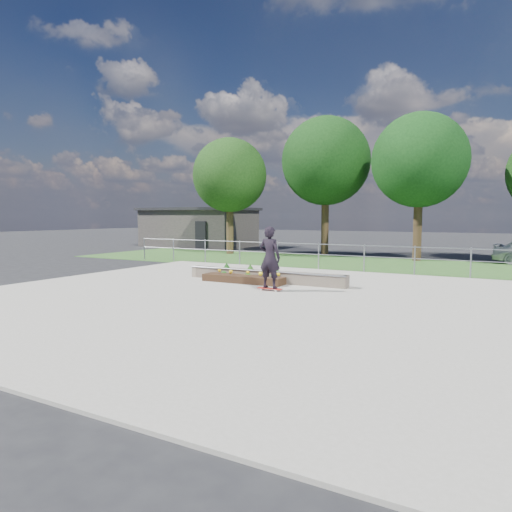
# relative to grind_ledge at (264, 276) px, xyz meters

# --- Properties ---
(ground) EXTENTS (120.00, 120.00, 0.00)m
(ground) POSITION_rel_grind_ledge_xyz_m (0.26, -2.94, -0.26)
(ground) COLOR black
(ground) RESTS_ON ground
(grass_verge) EXTENTS (30.00, 8.00, 0.02)m
(grass_verge) POSITION_rel_grind_ledge_xyz_m (0.26, 8.06, -0.25)
(grass_verge) COLOR #2A4F1F
(grass_verge) RESTS_ON ground
(concrete_slab) EXTENTS (15.00, 15.00, 0.06)m
(concrete_slab) POSITION_rel_grind_ledge_xyz_m (0.26, -2.94, -0.23)
(concrete_slab) COLOR gray
(concrete_slab) RESTS_ON ground
(fence) EXTENTS (20.06, 0.06, 1.20)m
(fence) POSITION_rel_grind_ledge_xyz_m (0.26, 4.56, 0.51)
(fence) COLOR gray
(fence) RESTS_ON ground
(building) EXTENTS (8.40, 5.40, 3.00)m
(building) POSITION_rel_grind_ledge_xyz_m (-13.74, 15.06, 1.25)
(building) COLOR #312F2C
(building) RESTS_ON ground
(tree_far_left) EXTENTS (4.55, 4.55, 7.15)m
(tree_far_left) POSITION_rel_grind_ledge_xyz_m (-7.74, 10.06, 4.59)
(tree_far_left) COLOR #372716
(tree_far_left) RESTS_ON ground
(tree_mid_left) EXTENTS (5.25, 5.25, 8.25)m
(tree_mid_left) POSITION_rel_grind_ledge_xyz_m (-2.24, 12.06, 5.34)
(tree_mid_left) COLOR #322014
(tree_mid_left) RESTS_ON ground
(tree_mid_right) EXTENTS (4.90, 4.90, 7.70)m
(tree_mid_right) POSITION_rel_grind_ledge_xyz_m (3.26, 11.06, 4.97)
(tree_mid_right) COLOR #301F13
(tree_mid_right) RESTS_ON ground
(grind_ledge) EXTENTS (6.00, 0.44, 0.43)m
(grind_ledge) POSITION_rel_grind_ledge_xyz_m (0.00, 0.00, 0.00)
(grind_ledge) COLOR brown
(grind_ledge) RESTS_ON concrete_slab
(planter_bed) EXTENTS (3.00, 1.20, 0.61)m
(planter_bed) POSITION_rel_grind_ledge_xyz_m (-0.56, -0.22, -0.02)
(planter_bed) COLOR black
(planter_bed) RESTS_ON concrete_slab
(skateboarder) EXTENTS (0.80, 0.48, 1.99)m
(skateboarder) POSITION_rel_grind_ledge_xyz_m (1.04, -1.61, 0.83)
(skateboarder) COLOR silver
(skateboarder) RESTS_ON concrete_slab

